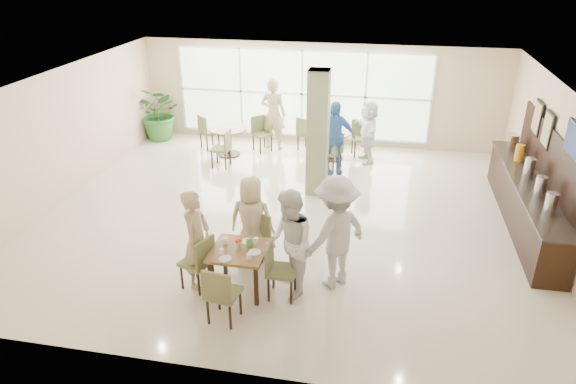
% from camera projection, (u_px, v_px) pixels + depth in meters
% --- Properties ---
extents(ground, '(10.00, 10.00, 0.00)m').
position_uv_depth(ground, '(289.00, 214.00, 10.77)').
color(ground, beige).
rests_on(ground, ground).
extents(room_shell, '(10.00, 10.00, 10.00)m').
position_uv_depth(room_shell, '(290.00, 138.00, 10.04)').
color(room_shell, white).
rests_on(room_shell, ground).
extents(window_bank, '(7.00, 0.04, 7.00)m').
position_uv_depth(window_bank, '(302.00, 94.00, 14.21)').
color(window_bank, silver).
rests_on(window_bank, ground).
extents(column, '(0.45, 0.45, 2.80)m').
position_uv_depth(column, '(318.00, 134.00, 11.16)').
color(column, '#7B825A').
rests_on(column, ground).
extents(main_table, '(0.87, 0.87, 0.75)m').
position_uv_depth(main_table, '(239.00, 255.00, 8.15)').
color(main_table, brown).
rests_on(main_table, ground).
extents(round_table_left, '(1.03, 1.03, 0.75)m').
position_uv_depth(round_table_left, '(228.00, 135.00, 13.66)').
color(round_table_left, brown).
rests_on(round_table_left, ground).
extents(round_table_right, '(1.01, 1.01, 0.75)m').
position_uv_depth(round_table_right, '(332.00, 139.00, 13.41)').
color(round_table_right, brown).
rests_on(round_table_right, ground).
extents(chairs_main_table, '(1.92, 2.02, 0.95)m').
position_uv_depth(chairs_main_table, '(239.00, 266.00, 8.17)').
color(chairs_main_table, brown).
rests_on(chairs_main_table, ground).
extents(chairs_table_left, '(2.12, 1.86, 0.95)m').
position_uv_depth(chairs_table_left, '(231.00, 138.00, 13.69)').
color(chairs_table_left, brown).
rests_on(chairs_table_left, ground).
extents(chairs_table_right, '(2.04, 1.86, 0.95)m').
position_uv_depth(chairs_table_right, '(333.00, 141.00, 13.47)').
color(chairs_table_right, brown).
rests_on(chairs_table_right, ground).
extents(tabletop_clutter, '(0.68, 0.76, 0.21)m').
position_uv_depth(tabletop_clutter, '(240.00, 247.00, 8.06)').
color(tabletop_clutter, white).
rests_on(tabletop_clutter, main_table).
extents(buffet_counter, '(0.64, 4.70, 1.95)m').
position_uv_depth(buffet_counter, '(527.00, 199.00, 10.18)').
color(buffet_counter, black).
rests_on(buffet_counter, ground).
extents(wall_tv, '(0.06, 1.00, 0.58)m').
position_uv_depth(wall_tv, '(576.00, 143.00, 8.47)').
color(wall_tv, black).
rests_on(wall_tv, ground).
extents(framed_art_a, '(0.05, 0.55, 0.70)m').
position_uv_depth(framed_art_a, '(548.00, 130.00, 10.01)').
color(framed_art_a, black).
rests_on(framed_art_a, ground).
extents(framed_art_b, '(0.05, 0.55, 0.70)m').
position_uv_depth(framed_art_b, '(538.00, 118.00, 10.72)').
color(framed_art_b, black).
rests_on(framed_art_b, ground).
extents(potted_plant, '(1.79, 1.79, 1.57)m').
position_uv_depth(potted_plant, '(160.00, 113.00, 14.70)').
color(potted_plant, '#2D6A2A').
rests_on(potted_plant, ground).
extents(teen_left, '(0.45, 0.64, 1.69)m').
position_uv_depth(teen_left, '(197.00, 239.00, 8.20)').
color(teen_left, tan).
rests_on(teen_left, ground).
extents(teen_far, '(0.79, 0.43, 1.60)m').
position_uv_depth(teen_far, '(252.00, 220.00, 8.87)').
color(teen_far, tan).
rests_on(teen_far, ground).
extents(teen_right, '(0.96, 1.06, 1.79)m').
position_uv_depth(teen_right, '(289.00, 244.00, 7.96)').
color(teen_right, white).
rests_on(teen_right, ground).
extents(teen_standing, '(1.36, 1.40, 1.92)m').
position_uv_depth(teen_standing, '(335.00, 233.00, 8.16)').
color(teen_standing, '#B2B2B5').
rests_on(teen_standing, ground).
extents(adult_a, '(1.20, 0.91, 1.81)m').
position_uv_depth(adult_a, '(334.00, 138.00, 12.42)').
color(adult_a, '#3E6FBB').
rests_on(adult_a, ground).
extents(adult_b, '(1.05, 1.63, 1.62)m').
position_uv_depth(adult_b, '(368.00, 131.00, 13.14)').
color(adult_b, white).
rests_on(adult_b, ground).
extents(adult_standing, '(0.78, 0.58, 1.97)m').
position_uv_depth(adult_standing, '(273.00, 114.00, 13.92)').
color(adult_standing, tan).
rests_on(adult_standing, ground).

